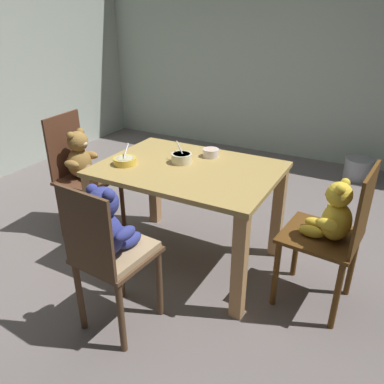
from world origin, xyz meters
name	(u,v)px	position (x,y,z in m)	size (l,w,h in m)	color
ground_plane	(189,261)	(0.00, 0.00, -0.02)	(5.20, 5.20, 0.04)	slate
wall_rear	(299,39)	(0.00, 2.56, 1.36)	(5.20, 0.08, 2.71)	#A9B7A6
dining_table	(188,186)	(0.00, 0.00, 0.58)	(1.15, 0.83, 0.72)	#AA8B4A
teddy_chair_near_right	(333,224)	(0.93, -0.02, 0.56)	(0.45, 0.44, 0.91)	#5A3714
teddy_chair_near_front	(109,239)	(-0.05, -0.76, 0.58)	(0.39, 0.41, 0.90)	brown
teddy_chair_near_left	(81,164)	(-0.93, -0.02, 0.57)	(0.43, 0.42, 0.94)	#553120
porridge_bowl_yellow_near_left	(125,161)	(-0.39, -0.16, 0.74)	(0.15, 0.16, 0.12)	yellow
porridge_bowl_white_far_center	(211,153)	(0.04, 0.24, 0.75)	(0.11, 0.11, 0.06)	silver
porridge_bowl_cream_center	(182,158)	(-0.08, 0.05, 0.75)	(0.14, 0.14, 0.13)	beige
metal_pail	(358,169)	(0.88, 2.15, 0.11)	(0.29, 0.29, 0.22)	#93969B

